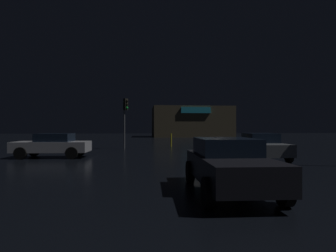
% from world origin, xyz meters
% --- Properties ---
extents(ground_plane, '(120.00, 120.00, 0.00)m').
position_xyz_m(ground_plane, '(0.00, 0.00, 0.00)').
color(ground_plane, black).
extents(store_building, '(14.53, 9.54, 5.60)m').
position_xyz_m(store_building, '(5.14, 33.45, 2.80)').
color(store_building, brown).
rests_on(store_building, ground).
extents(traffic_signal_main, '(0.43, 0.42, 4.20)m').
position_xyz_m(traffic_signal_main, '(-5.66, 5.15, 3.09)').
color(traffic_signal_main, '#595B60').
rests_on(traffic_signal_main, ground).
extents(car_near, '(2.13, 4.54, 1.48)m').
position_xyz_m(car_near, '(2.37, -2.90, 0.75)').
color(car_near, slate).
rests_on(car_near, ground).
extents(car_far, '(4.40, 2.15, 1.45)m').
position_xyz_m(car_far, '(-9.64, -0.78, 0.76)').
color(car_far, '#B7B7BF').
rests_on(car_far, ground).
extents(car_crossing, '(2.13, 4.37, 1.51)m').
position_xyz_m(car_crossing, '(-1.91, -10.16, 0.79)').
color(car_crossing, black).
rests_on(car_crossing, ground).
extents(bollard_kerb_a, '(0.12, 0.12, 1.24)m').
position_xyz_m(bollard_kerb_a, '(-1.58, 7.37, 0.62)').
color(bollard_kerb_a, gold).
rests_on(bollard_kerb_a, ground).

